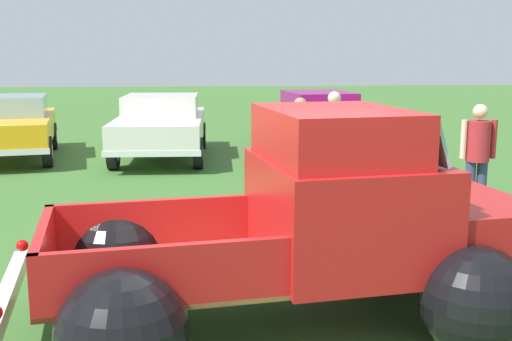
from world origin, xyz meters
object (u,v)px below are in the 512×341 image
Objects in this scene: vintage_pickup_truck at (316,238)px; spectator_2 at (478,152)px; spectator_1 at (300,142)px; show_car_1 at (161,124)px; show_car_2 at (320,118)px; show_car_0 at (9,125)px; spectator_0 at (334,134)px; lane_cone_1 at (362,216)px.

vintage_pickup_truck reaches higher than spectator_2.
vintage_pickup_truck reaches higher than spectator_1.
show_car_1 is at bearing -132.72° from spectator_2.
show_car_2 is 2.94× the size of spectator_2.
show_car_2 is 2.89× the size of spectator_1.
show_car_0 is 0.99× the size of show_car_1.
spectator_1 is (5.95, -4.55, 0.18)m from show_car_0.
show_car_1 is at bearing 4.27° from spectator_0.
show_car_0 is at bearing -115.55° from spectator_1.
show_car_2 is at bearing -164.64° from spectator_2.
spectator_2 is at bearing 76.33° from spectator_1.
show_car_0 is 7.49m from spectator_1.
spectator_0 is 2.75× the size of lane_cone_1.
show_car_1 is (3.43, -0.16, 0.00)m from show_car_0.
spectator_0 reaches higher than show_car_1.
show_car_1 and show_car_2 have the same top height.
vintage_pickup_truck is at bearing -17.47° from show_car_2.
vintage_pickup_truck is 10.71m from show_car_0.
spectator_2 is 2.62× the size of lane_cone_1.
spectator_0 is (-0.64, -4.66, 0.21)m from show_car_2.
vintage_pickup_truck is 2.93× the size of spectator_2.
spectator_1 is 2.67× the size of lane_cone_1.
show_car_1 is at bearing -138.31° from spectator_1.
show_car_2 reaches higher than lane_cone_1.
show_car_2 is 7.72m from lane_cone_1.
vintage_pickup_truck is at bearing 19.62° from show_car_0.
vintage_pickup_truck reaches higher than show_car_0.
show_car_0 is at bearing -90.49° from show_car_2.
spectator_0 reaches higher than show_car_0.
vintage_pickup_truck is 1.10× the size of show_car_0.
lane_cone_1 is at bearing 57.82° from vintage_pickup_truck.
show_car_2 is at bearing 177.78° from spectator_1.
vintage_pickup_truck is 2.88× the size of spectator_1.
show_car_1 is 0.92× the size of show_car_2.
show_car_0 and show_car_1 have the same top height.
lane_cone_1 is (6.40, -6.88, -0.47)m from show_car_0.
show_car_2 is (1.93, 10.06, 0.03)m from vintage_pickup_truck.
show_car_1 is at bearing 76.94° from show_car_0.
vintage_pickup_truck is at bearing 129.93° from spectator_0.
show_car_1 is 5.06m from spectator_1.
vintage_pickup_truck reaches higher than spectator_0.
spectator_0 is 3.09m from lane_cone_1.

